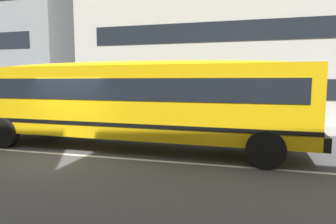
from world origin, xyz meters
TOP-DOWN VIEW (x-y plane):
  - ground_plane at (0.00, 0.00)m, footprint 400.00×400.00m
  - sidewalk_far at (0.00, 7.18)m, footprint 120.00×3.00m
  - lane_centreline at (0.00, 0.00)m, footprint 110.00×0.16m
  - school_bus at (1.52, 1.52)m, footprint 13.80×3.54m

SIDE VIEW (x-z plane):
  - ground_plane at x=0.00m, z-range 0.00..0.00m
  - lane_centreline at x=0.00m, z-range 0.00..0.01m
  - sidewalk_far at x=0.00m, z-range 0.00..0.01m
  - school_bus at x=1.52m, z-range 0.29..3.36m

